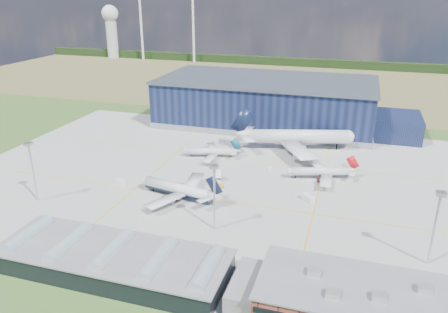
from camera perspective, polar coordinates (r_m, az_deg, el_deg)
ground at (r=174.38m, az=-1.23°, el=-4.15°), size 600.00×600.00×0.00m
apron at (r=183.00m, az=-0.23°, el=-2.86°), size 220.00×160.00×0.08m
farmland at (r=380.12m, az=9.50°, el=9.59°), size 600.00×220.00×0.01m
treeline at (r=457.59m, az=11.03°, el=11.94°), size 600.00×8.00×8.00m
horizon_dressing at (r=506.89m, az=-11.69°, el=16.21°), size 440.20×18.00×70.00m
hangar at (r=256.56m, az=6.13°, el=6.86°), size 145.00×62.00×26.10m
ops_building at (r=113.46m, az=16.63°, el=-17.86°), size 46.00×23.00×10.90m
glass_concourse at (r=127.48m, az=-12.92°, el=-13.25°), size 78.00×23.00×8.60m
light_mast_west at (r=173.04m, az=-23.84°, el=-0.71°), size 2.60×2.60×23.00m
light_mast_center at (r=139.19m, az=-1.28°, el=-3.99°), size 2.60×2.60×23.00m
light_mast_east at (r=135.41m, az=26.01°, el=-7.08°), size 2.60×2.60×23.00m
airliner_navy at (r=165.32m, az=-6.15°, el=-3.48°), size 42.64×42.01×11.92m
airliner_red at (r=185.27m, az=12.38°, el=-1.39°), size 38.62×38.18×10.07m
airliner_widebody at (r=215.79m, az=9.66°, el=3.49°), size 76.27×75.34×20.22m
airliner_regional at (r=204.15m, az=-1.91°, el=1.11°), size 34.01×33.57×9.13m
gse_tug_a at (r=144.60m, az=-13.24°, el=-10.19°), size 3.30×3.97×1.42m
gse_tug_b at (r=173.59m, az=-0.61°, el=-4.02°), size 3.30×3.73×1.35m
gse_van_a at (r=181.83m, az=-13.37°, el=-3.28°), size 5.48×4.07×2.19m
gse_cart_a at (r=191.95m, az=6.07°, el=-1.62°), size 2.09×2.87×1.16m
gse_van_b at (r=166.75m, az=10.93°, el=-5.35°), size 5.50×5.37×2.42m
airstair at (r=180.44m, az=-0.67°, el=-2.66°), size 3.32×5.54×3.32m
car_a at (r=125.45m, az=14.16°, el=-15.71°), size 4.02×2.75×1.27m
car_b at (r=131.02m, az=-2.57°, el=-13.28°), size 3.39×2.31×1.06m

